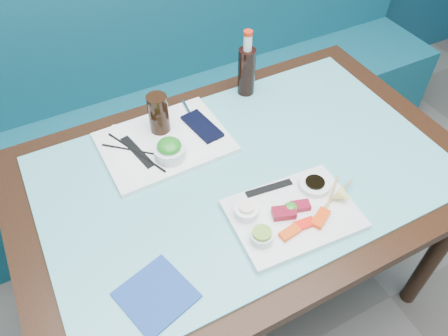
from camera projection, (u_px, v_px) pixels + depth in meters
name	position (u px, v px, depth m)	size (l,w,h in m)	color
booth_bench	(157.00, 111.00, 2.12)	(3.00, 0.56, 1.17)	#0E4C5D
dining_table	(244.00, 189.00, 1.41)	(1.40, 0.90, 0.75)	black
glass_top	(244.00, 171.00, 1.34)	(1.22, 0.76, 0.01)	#5AB0B5
sashimi_plate	(293.00, 214.00, 1.21)	(0.35, 0.25, 0.02)	white
salmon_left	(290.00, 233.00, 1.15)	(0.06, 0.03, 0.01)	#EC4209
salmon_mid	(304.00, 224.00, 1.17)	(0.06, 0.03, 0.01)	#FD180A
salmon_right	(321.00, 218.00, 1.18)	(0.07, 0.03, 0.02)	#FF3F0A
tuna_left	(284.00, 213.00, 1.19)	(0.06, 0.04, 0.02)	maroon
tuna_right	(300.00, 206.00, 1.21)	(0.05, 0.03, 0.02)	maroon
seaweed_garnish	(290.00, 208.00, 1.20)	(0.04, 0.04, 0.02)	#2C891F
ramekin_wasabi	(262.00, 237.00, 1.14)	(0.06, 0.06, 0.03)	silver
wasabi_fill	(262.00, 233.00, 1.12)	(0.05, 0.05, 0.01)	#77A334
ramekin_ginger	(246.00, 211.00, 1.19)	(0.07, 0.07, 0.03)	white
ginger_fill	(246.00, 207.00, 1.18)	(0.04, 0.04, 0.01)	#F2DBC6
soy_dish	(315.00, 185.00, 1.26)	(0.09, 0.09, 0.02)	white
soy_fill	(315.00, 182.00, 1.25)	(0.06, 0.06, 0.01)	black
lemon_wedge	(344.00, 196.00, 1.22)	(0.05, 0.05, 0.04)	#F3E773
chopstick_sleeve	(269.00, 188.00, 1.26)	(0.14, 0.02, 0.00)	black
wooden_chopstick_a	(329.00, 201.00, 1.23)	(0.01, 0.01, 0.20)	tan
wooden_chopstick_b	(332.00, 200.00, 1.23)	(0.01, 0.01, 0.20)	#AA7950
serving_tray	(165.00, 142.00, 1.41)	(0.40, 0.30, 0.01)	white
paper_placemat	(164.00, 140.00, 1.40)	(0.32, 0.23, 0.00)	white
seaweed_bowl	(170.00, 152.00, 1.34)	(0.10, 0.10, 0.04)	silver
seaweed_salad	(169.00, 146.00, 1.32)	(0.07, 0.07, 0.04)	#1D7B1C
cola_glass	(159.00, 114.00, 1.39)	(0.07, 0.07, 0.14)	black
navy_pouch	(202.00, 126.00, 1.44)	(0.07, 0.16, 0.01)	black
fork	(187.00, 109.00, 1.51)	(0.01, 0.01, 0.09)	silver
black_chopstick_a	(136.00, 152.00, 1.37)	(0.01, 0.01, 0.26)	black
black_chopstick_b	(138.00, 151.00, 1.37)	(0.01, 0.01, 0.25)	black
tray_sleeve	(137.00, 152.00, 1.37)	(0.03, 0.17, 0.00)	black
cola_bottle_body	(246.00, 72.00, 1.54)	(0.06, 0.06, 0.18)	black
cola_bottle_neck	(248.00, 42.00, 1.45)	(0.03, 0.03, 0.06)	white
cola_bottle_cap	(248.00, 33.00, 1.43)	(0.03, 0.03, 0.01)	red
blue_napkin	(156.00, 295.00, 1.06)	(0.16, 0.16, 0.01)	navy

